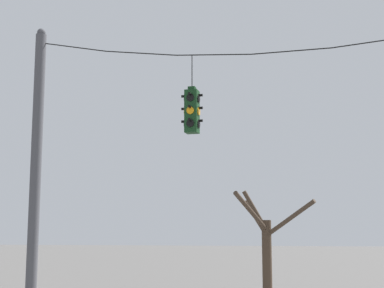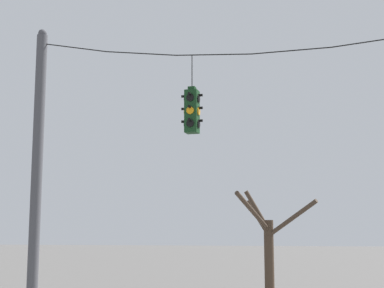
% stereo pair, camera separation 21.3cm
% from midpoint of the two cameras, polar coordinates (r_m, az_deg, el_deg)
% --- Properties ---
extents(utility_pole_left, '(0.31, 0.31, 8.03)m').
position_cam_midpoint_polar(utility_pole_left, '(17.18, -15.24, -2.00)').
color(utility_pole_left, '#4C4C51').
rests_on(utility_pole_left, ground_plane).
extents(span_wire, '(14.41, 0.03, 0.88)m').
position_cam_midpoint_polar(span_wire, '(15.61, 9.14, 9.88)').
color(span_wire, black).
extents(traffic_light_near_right_pole, '(0.58, 0.58, 2.13)m').
position_cam_midpoint_polar(traffic_light_near_right_pole, '(15.62, -0.39, 3.23)').
color(traffic_light_near_right_pole, '#143819').
extents(bare_tree, '(2.57, 2.57, 3.56)m').
position_cam_midpoint_polar(bare_tree, '(20.16, 6.87, -9.42)').
color(bare_tree, '#423326').
rests_on(bare_tree, ground_plane).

